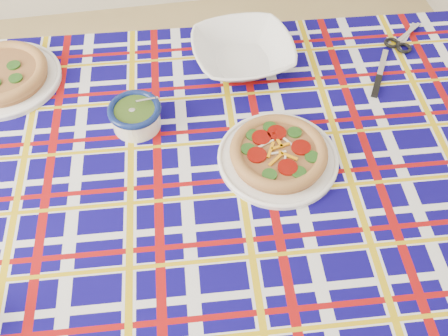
{
  "coord_description": "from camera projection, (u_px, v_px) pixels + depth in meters",
  "views": [
    {
      "loc": [
        0.3,
        -0.72,
        1.84
      ],
      "look_at": [
        0.43,
        0.04,
        0.83
      ],
      "focal_mm": 40.0,
      "sensor_mm": 36.0,
      "label": 1
    }
  ],
  "objects": [
    {
      "name": "pesto_bowl",
      "position": [
        135.0,
        114.0,
        1.35
      ],
      "size": [
        0.17,
        0.17,
        0.09
      ],
      "primitive_type": null,
      "rotation": [
        0.0,
        0.0,
        -0.17
      ],
      "color": "#243C10",
      "rests_on": "tablecloth"
    },
    {
      "name": "table_knife",
      "position": [
        382.0,
        64.0,
        1.53
      ],
      "size": [
        0.13,
        0.22,
        0.01
      ],
      "primitive_type": null,
      "rotation": [
        0.0,
        0.0,
        1.06
      ],
      "color": "silver",
      "rests_on": "tablecloth"
    },
    {
      "name": "floor",
      "position": [
        113.0,
        326.0,
        1.86
      ],
      "size": [
        4.0,
        4.0,
        0.0
      ],
      "primitive_type": "plane",
      "color": "tan",
      "rests_on": "ground"
    },
    {
      "name": "kitchen_scissors",
      "position": [
        408.0,
        33.0,
        1.62
      ],
      "size": [
        0.21,
        0.21,
        0.02
      ],
      "primitive_type": null,
      "rotation": [
        0.0,
        0.0,
        0.75
      ],
      "color": "silver",
      "rests_on": "tablecloth"
    },
    {
      "name": "serving_bowl",
      "position": [
        243.0,
        53.0,
        1.51
      ],
      "size": [
        0.32,
        0.32,
        0.07
      ],
      "primitive_type": "imported",
      "rotation": [
        0.0,
        0.0,
        0.07
      ],
      "color": "white",
      "rests_on": "tablecloth"
    },
    {
      "name": "second_focaccia_plate",
      "position": [
        2.0,
        74.0,
        1.46
      ],
      "size": [
        0.41,
        0.41,
        0.06
      ],
      "primitive_type": null,
      "rotation": [
        0.0,
        0.0,
        -0.2
      ],
      "color": "brown",
      "rests_on": "tablecloth"
    },
    {
      "name": "main_focaccia_plate",
      "position": [
        279.0,
        152.0,
        1.28
      ],
      "size": [
        0.36,
        0.36,
        0.06
      ],
      "primitive_type": null,
      "rotation": [
        0.0,
        0.0,
        -0.13
      ],
      "color": "brown",
      "rests_on": "tablecloth"
    },
    {
      "name": "tablecloth",
      "position": [
        211.0,
        168.0,
        1.36
      ],
      "size": [
        1.82,
        1.22,
        0.11
      ],
      "primitive_type": null,
      "rotation": [
        0.0,
        0.0,
        -0.06
      ],
      "color": "#0B055A",
      "rests_on": "dining_table"
    },
    {
      "name": "dining_table",
      "position": [
        211.0,
        174.0,
        1.38
      ],
      "size": [
        1.78,
        1.18,
        0.81
      ],
      "rotation": [
        0.0,
        0.0,
        -0.06
      ],
      "color": "brown",
      "rests_on": "floor"
    }
  ]
}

